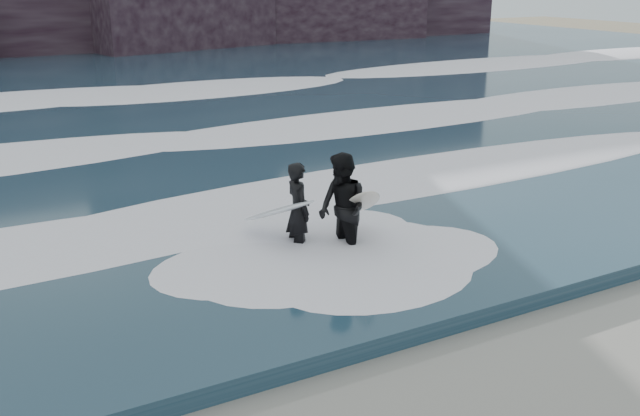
# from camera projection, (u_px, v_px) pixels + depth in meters

# --- Properties ---
(sea) EXTENTS (90.00, 52.00, 0.30)m
(sea) POSITION_uv_depth(u_px,v_px,m) (83.00, 87.00, 31.95)
(sea) COLOR #1D3748
(sea) RESTS_ON ground
(foam_near) EXTENTS (60.00, 3.20, 0.20)m
(foam_near) POSITION_uv_depth(u_px,v_px,m) (275.00, 200.00, 15.26)
(foam_near) COLOR white
(foam_near) RESTS_ON sea
(foam_mid) EXTENTS (60.00, 4.00, 0.24)m
(foam_mid) POSITION_uv_depth(u_px,v_px,m) (173.00, 137.00, 21.07)
(foam_mid) COLOR white
(foam_mid) RESTS_ON sea
(foam_far) EXTENTS (60.00, 4.80, 0.30)m
(foam_far) POSITION_uv_depth(u_px,v_px,m) (103.00, 93.00, 28.54)
(foam_far) COLOR white
(foam_far) RESTS_ON sea
(surfer_left) EXTENTS (1.15, 1.96, 1.81)m
(surfer_left) POSITION_uv_depth(u_px,v_px,m) (295.00, 211.00, 13.01)
(surfer_left) COLOR black
(surfer_left) RESTS_ON ground
(surfer_right) EXTENTS (1.47, 1.98, 2.04)m
(surfer_right) POSITION_uv_depth(u_px,v_px,m) (344.00, 209.00, 12.74)
(surfer_right) COLOR black
(surfer_right) RESTS_ON ground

